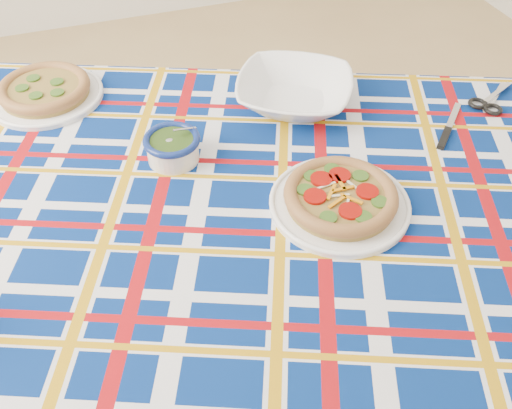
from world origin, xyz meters
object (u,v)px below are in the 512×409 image
object	(u,v)px
main_focaccia_plate	(341,196)
dining_table	(242,220)
serving_bowl	(294,92)
pesto_bowl	(172,146)

from	to	relation	value
main_focaccia_plate	dining_table	bearing A→B (deg)	150.98
serving_bowl	dining_table	bearing A→B (deg)	-129.68
dining_table	main_focaccia_plate	world-z (taller)	main_focaccia_plate
serving_bowl	pesto_bowl	bearing A→B (deg)	-161.13
pesto_bowl	serving_bowl	world-z (taller)	pesto_bowl
dining_table	pesto_bowl	distance (m)	0.22
dining_table	main_focaccia_plate	size ratio (longest dim) A/B	6.12
pesto_bowl	serving_bowl	size ratio (longest dim) A/B	0.44
main_focaccia_plate	serving_bowl	distance (m)	0.37
dining_table	pesto_bowl	size ratio (longest dim) A/B	14.41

